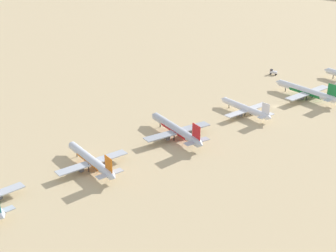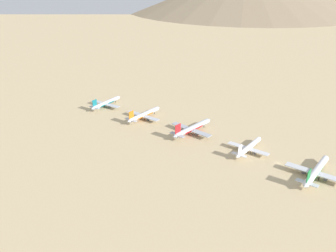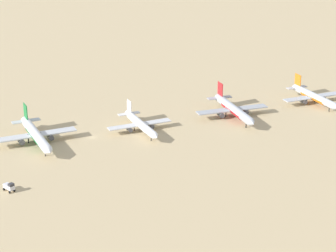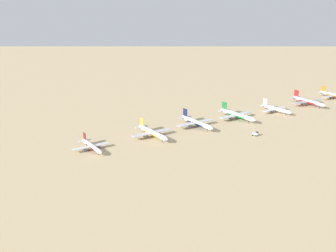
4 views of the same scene
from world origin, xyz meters
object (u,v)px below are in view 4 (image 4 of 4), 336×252
parked_jet_3 (237,115)px  parked_jet_4 (276,109)px  parked_jet_1 (152,133)px  parked_jet_5 (308,101)px  parked_jet_6 (335,95)px  service_truck (255,134)px  parked_jet_2 (196,123)px  parked_jet_0 (92,146)px

parked_jet_3 → parked_jet_4: parked_jet_3 is taller
parked_jet_1 → parked_jet_4: 149.86m
parked_jet_5 → parked_jet_6: size_ratio=1.10×
parked_jet_5 → service_truck: 132.14m
parked_jet_3 → service_truck: (44.50, -25.12, -2.66)m
parked_jet_2 → parked_jet_3: size_ratio=0.98×
parked_jet_0 → parked_jet_5: size_ratio=0.77×
parked_jet_1 → parked_jet_2: 49.49m
parked_jet_6 → service_truck: 182.86m
parked_jet_2 → service_truck: bearing=24.6°
parked_jet_3 → parked_jet_5: (12.55, 103.08, -0.07)m
parked_jet_1 → parked_jet_5: (21.42, 200.96, 0.18)m
parked_jet_0 → parked_jet_1: parked_jet_1 is taller
parked_jet_4 → service_truck: parked_jet_4 is taller
parked_jet_0 → service_truck: 141.77m
parked_jet_2 → service_truck: parked_jet_2 is taller
parked_jet_2 → parked_jet_1: bearing=-92.8°
parked_jet_6 → parked_jet_3: bearing=-95.3°
parked_jet_0 → parked_jet_4: (22.35, 205.23, 0.32)m
parked_jet_1 → parked_jet_4: (17.20, 148.87, -0.57)m
parked_jet_2 → service_truck: size_ratio=8.49×
parked_jet_0 → parked_jet_5: 258.69m
parked_jet_2 → parked_jet_0: bearing=-94.1°
parked_jet_1 → parked_jet_5: 202.09m
parked_jet_0 → parked_jet_4: parked_jet_4 is taller
parked_jet_2 → parked_jet_4: bearing=81.6°
parked_jet_2 → service_truck: 56.07m
parked_jet_2 → parked_jet_4: parked_jet_2 is taller
parked_jet_4 → service_truck: bearing=-64.6°
parked_jet_0 → service_truck: bearing=65.6°
parked_jet_4 → parked_jet_3: bearing=-99.3°
parked_jet_0 → parked_jet_3: (14.01, 154.24, 1.14)m
parked_jet_3 → parked_jet_5: parked_jet_3 is taller
parked_jet_1 → service_truck: bearing=53.7°
parked_jet_4 → service_truck: 84.28m
parked_jet_4 → parked_jet_6: size_ratio=0.92×
parked_jet_6 → service_truck: (30.15, -180.35, -2.15)m
parked_jet_3 → parked_jet_4: 51.68m
parked_jet_0 → service_truck: parked_jet_0 is taller
parked_jet_4 → service_truck: size_ratio=7.20×
parked_jet_4 → parked_jet_5: bearing=85.4°
parked_jet_1 → service_truck: parked_jet_1 is taller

